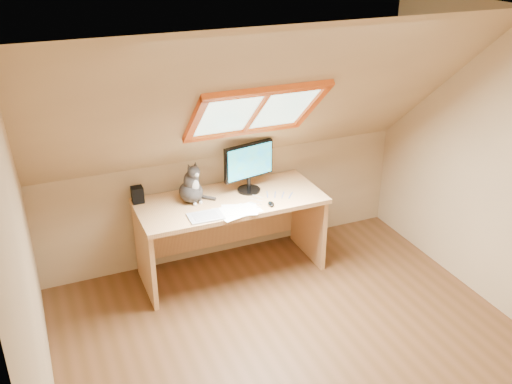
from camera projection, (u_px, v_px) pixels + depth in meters
ground at (311, 364)px, 4.17m from camera, size 3.50×3.50×0.00m
room_shell at (328, 193)px, 3.48m from camera, size 3.52×3.52×2.41m
desk at (228, 218)px, 5.12m from camera, size 1.63×0.71×0.74m
monitor at (249, 164)px, 5.00m from camera, size 0.49×0.21×0.45m
cat at (191, 187)px, 4.87m from camera, size 0.26×0.29×0.37m
desk_speaker at (137, 195)px, 4.88m from camera, size 0.10×0.10×0.14m
graphics_tablet at (206, 216)px, 4.66m from camera, size 0.29×0.21×0.01m
mouse at (271, 204)px, 4.84m from camera, size 0.07×0.10×0.03m
papers at (232, 213)px, 4.72m from camera, size 0.35×0.30×0.01m
cables at (270, 197)px, 4.98m from camera, size 0.51×0.26×0.01m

